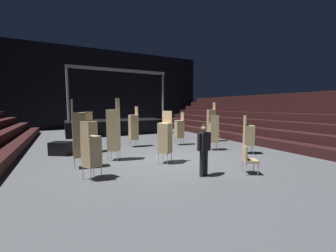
# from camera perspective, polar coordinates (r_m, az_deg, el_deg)

# --- Properties ---
(ground_plane) EXTENTS (22.00, 30.00, 0.10)m
(ground_plane) POSITION_cam_1_polar(r_m,az_deg,el_deg) (8.79, 0.74, -9.61)
(ground_plane) COLOR #515459
(arena_end_wall) EXTENTS (22.00, 0.30, 8.00)m
(arena_end_wall) POSITION_cam_1_polar(r_m,az_deg,el_deg) (22.92, -17.19, 9.66)
(arena_end_wall) COLOR black
(arena_end_wall) RESTS_ON ground_plane
(bleacher_bank_right) EXTENTS (5.25, 24.00, 3.15)m
(bleacher_bank_right) POSITION_cam_1_polar(r_m,az_deg,el_deg) (14.99, 28.42, 2.29)
(bleacher_bank_right) COLOR black
(bleacher_bank_right) RESTS_ON ground_plane
(stage_riser) EXTENTS (7.67, 3.49, 5.01)m
(stage_riser) POSITION_cam_1_polar(r_m,az_deg,el_deg) (17.74, -13.96, 0.07)
(stage_riser) COLOR black
(stage_riser) RESTS_ON ground_plane
(man_with_tie) EXTENTS (0.57, 0.32, 1.68)m
(man_with_tie) POSITION_cam_1_polar(r_m,az_deg,el_deg) (6.73, 9.88, -5.67)
(man_with_tie) COLOR black
(man_with_tie) RESTS_ON ground_plane
(chair_stack_front_left) EXTENTS (0.49, 0.49, 1.88)m
(chair_stack_front_left) POSITION_cam_1_polar(r_m,az_deg,el_deg) (12.00, 3.17, -0.72)
(chair_stack_front_left) COLOR #B2B5BA
(chair_stack_front_left) RESTS_ON ground_plane
(chair_stack_front_right) EXTENTS (0.46, 0.46, 2.22)m
(chair_stack_front_right) POSITION_cam_1_polar(r_m,az_deg,el_deg) (11.56, -9.42, -0.19)
(chair_stack_front_right) COLOR #B2B5BA
(chair_stack_front_right) RESTS_ON ground_plane
(chair_stack_mid_left) EXTENTS (0.61, 0.61, 1.79)m
(chair_stack_mid_left) POSITION_cam_1_polar(r_m,az_deg,el_deg) (10.47, 21.22, -2.23)
(chair_stack_mid_left) COLOR #B2B5BA
(chair_stack_mid_left) RESTS_ON ground_plane
(chair_stack_mid_right) EXTENTS (0.58, 0.58, 1.96)m
(chair_stack_mid_right) POSITION_cam_1_polar(r_m,az_deg,el_deg) (10.76, -20.36, -1.55)
(chair_stack_mid_right) COLOR #B2B5BA
(chair_stack_mid_right) RESTS_ON ground_plane
(chair_stack_mid_centre) EXTENTS (0.59, 0.59, 1.79)m
(chair_stack_mid_centre) POSITION_cam_1_polar(r_m,az_deg,el_deg) (10.82, 12.46, -1.74)
(chair_stack_mid_centre) COLOR #B2B5BA
(chair_stack_mid_centre) RESTS_ON ground_plane
(chair_stack_rear_left) EXTENTS (0.60, 0.60, 2.56)m
(chair_stack_rear_left) POSITION_cam_1_polar(r_m,az_deg,el_deg) (8.81, -14.69, -0.94)
(chair_stack_rear_left) COLOR #B2B5BA
(chair_stack_rear_left) RESTS_ON ground_plane
(chair_stack_rear_right) EXTENTS (0.45, 0.45, 2.48)m
(chair_stack_rear_right) POSITION_cam_1_polar(r_m,az_deg,el_deg) (8.12, -23.25, -2.04)
(chair_stack_rear_right) COLOR #B2B5BA
(chair_stack_rear_right) RESTS_ON ground_plane
(chair_stack_rear_centre) EXTENTS (0.62, 0.62, 2.05)m
(chair_stack_rear_centre) POSITION_cam_1_polar(r_m,az_deg,el_deg) (8.13, -0.82, -3.09)
(chair_stack_rear_centre) COLOR #B2B5BA
(chair_stack_rear_centre) RESTS_ON ground_plane
(chair_stack_aisle_left) EXTENTS (0.60, 0.60, 1.79)m
(chair_stack_aisle_left) POSITION_cam_1_polar(r_m,az_deg,el_deg) (6.77, -20.33, -6.25)
(chair_stack_aisle_left) COLOR #B2B5BA
(chair_stack_aisle_left) RESTS_ON ground_plane
(chair_stack_aisle_right) EXTENTS (0.56, 0.56, 2.48)m
(chair_stack_aisle_right) POSITION_cam_1_polar(r_m,az_deg,el_deg) (13.42, 11.74, 1.10)
(chair_stack_aisle_right) COLOR #B2B5BA
(chair_stack_aisle_right) RESTS_ON ground_plane
(equipment_road_case) EXTENTS (1.08, 0.99, 0.60)m
(equipment_road_case) POSITION_cam_1_polar(r_m,az_deg,el_deg) (10.80, -27.29, -5.48)
(equipment_road_case) COLOR black
(equipment_road_case) RESTS_ON ground_plane
(loose_chair_near_man) EXTENTS (0.60, 0.60, 0.95)m
(loose_chair_near_man) POSITION_cam_1_polar(r_m,az_deg,el_deg) (7.42, 21.16, -8.17)
(loose_chair_near_man) COLOR #B2B5BA
(loose_chair_near_man) RESTS_ON ground_plane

